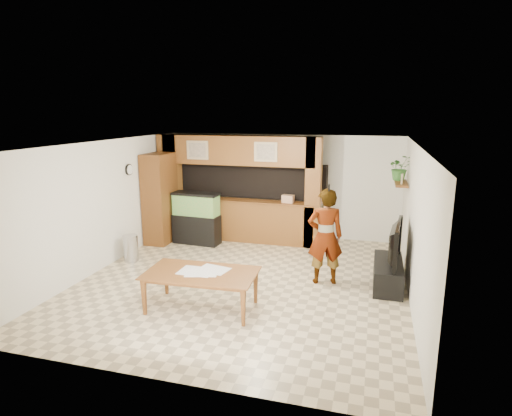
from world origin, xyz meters
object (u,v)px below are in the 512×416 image
(television, at_px, (390,242))
(pantry_cabinet, at_px, (160,198))
(person, at_px, (325,236))
(dining_table, at_px, (201,291))
(aquarium, at_px, (196,219))

(television, bearing_deg, pantry_cabinet, 81.51)
(person, relative_size, dining_table, 1.01)
(pantry_cabinet, height_order, person, pantry_cabinet)
(person, bearing_deg, dining_table, 26.52)
(pantry_cabinet, height_order, aquarium, pantry_cabinet)
(aquarium, relative_size, dining_table, 0.70)
(pantry_cabinet, relative_size, dining_table, 1.21)
(dining_table, bearing_deg, person, 40.54)
(pantry_cabinet, distance_m, television, 5.53)
(pantry_cabinet, xyz_separation_m, dining_table, (2.39, -3.21, -0.78))
(aquarium, bearing_deg, person, -22.44)
(television, relative_size, person, 0.72)
(aquarium, height_order, television, aquarium)
(television, bearing_deg, aquarium, 77.61)
(pantry_cabinet, xyz_separation_m, person, (4.19, -1.54, -0.19))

